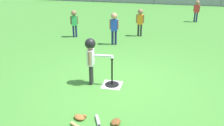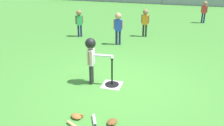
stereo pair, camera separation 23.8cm
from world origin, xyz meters
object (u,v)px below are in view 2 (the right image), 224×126
(fielder_deep_right, at_px, (204,9))
(fielder_near_left, at_px, (79,20))
(baseball_on_tee, at_px, (112,57))
(glove_tossed_aside, at_px, (112,122))
(batter_child, at_px, (91,52))
(glove_near_bats, at_px, (77,116))
(batting_tee, at_px, (112,81))
(fielder_deep_center, at_px, (145,19))
(fielder_near_right, at_px, (118,24))
(spare_bat_silver, at_px, (95,122))

(fielder_deep_right, bearing_deg, fielder_near_left, -142.98)
(baseball_on_tee, distance_m, glove_tossed_aside, 1.62)
(fielder_near_left, bearing_deg, fielder_deep_right, 37.02)
(fielder_near_left, distance_m, glove_tossed_aside, 5.51)
(glove_tossed_aside, bearing_deg, batter_child, 121.62)
(baseball_on_tee, xyz_separation_m, batter_child, (-0.47, -0.03, 0.10))
(batter_child, distance_m, glove_tossed_aside, 1.80)
(batter_child, bearing_deg, fielder_deep_right, 67.44)
(fielder_deep_right, bearing_deg, glove_near_bats, -107.89)
(baseball_on_tee, height_order, fielder_near_left, fielder_near_left)
(batter_child, distance_m, fielder_deep_right, 7.44)
(fielder_deep_right, height_order, glove_near_bats, fielder_deep_right)
(baseball_on_tee, bearing_deg, fielder_near_left, 122.20)
(batting_tee, relative_size, glove_tossed_aside, 2.50)
(batter_child, bearing_deg, glove_tossed_aside, -58.38)
(baseball_on_tee, bearing_deg, batter_child, -176.31)
(batter_child, distance_m, fielder_deep_center, 4.14)
(glove_near_bats, distance_m, glove_tossed_aside, 0.68)
(fielder_deep_right, xyz_separation_m, glove_near_bats, (-2.67, -8.27, -0.59))
(fielder_deep_center, bearing_deg, fielder_deep_right, 51.41)
(batter_child, bearing_deg, baseball_on_tee, 3.69)
(batting_tee, bearing_deg, baseball_on_tee, 26.57)
(glove_near_bats, height_order, glove_tossed_aside, same)
(baseball_on_tee, height_order, glove_near_bats, baseball_on_tee)
(batting_tee, bearing_deg, glove_tossed_aside, -74.88)
(fielder_deep_center, relative_size, glove_tossed_aside, 3.93)
(glove_tossed_aside, bearing_deg, fielder_near_right, 102.44)
(batter_child, xyz_separation_m, fielder_deep_right, (2.85, 6.87, -0.16))
(batting_tee, relative_size, batter_child, 0.59)
(baseball_on_tee, bearing_deg, fielder_deep_right, 70.82)
(fielder_deep_right, height_order, glove_tossed_aside, fielder_deep_right)
(fielder_near_right, xyz_separation_m, fielder_near_left, (-1.59, 0.54, -0.06))
(fielder_deep_right, bearing_deg, batter_child, -112.56)
(baseball_on_tee, xyz_separation_m, glove_near_bats, (-0.29, -1.43, -0.65))
(fielder_near_right, bearing_deg, fielder_near_left, 161.33)
(batting_tee, xyz_separation_m, spare_bat_silver, (0.08, -1.50, -0.07))
(baseball_on_tee, distance_m, batter_child, 0.49)
(batter_child, xyz_separation_m, spare_bat_silver, (0.56, -1.47, -0.75))
(batter_child, height_order, glove_tossed_aside, batter_child)
(baseball_on_tee, xyz_separation_m, glove_tossed_aside, (0.39, -1.43, -0.65))
(batting_tee, xyz_separation_m, fielder_near_right, (-0.57, 2.88, 0.59))
(fielder_near_left, bearing_deg, fielder_deep_center, 15.38)
(glove_near_bats, bearing_deg, batter_child, 97.55)
(spare_bat_silver, bearing_deg, fielder_deep_center, 89.23)
(glove_near_bats, bearing_deg, glove_tossed_aside, 0.02)
(glove_near_bats, xyz_separation_m, glove_tossed_aside, (0.68, 0.00, 0.00))
(baseball_on_tee, height_order, batter_child, batter_child)
(fielder_near_right, bearing_deg, fielder_deep_center, 58.32)
(fielder_deep_right, bearing_deg, spare_bat_silver, -105.39)
(batter_child, distance_m, spare_bat_silver, 1.74)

